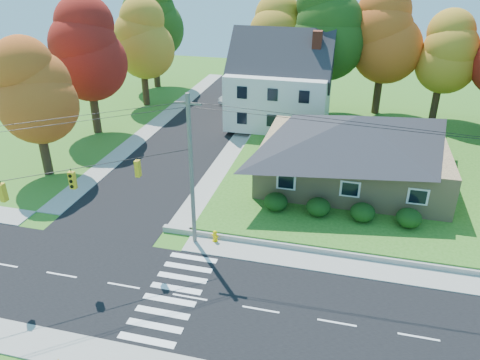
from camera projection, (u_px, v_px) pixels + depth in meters
The scene contains 19 objects.
ground at pixel (190, 297), 25.79m from camera, with size 120.00×120.00×0.00m, color #3D7923.
road_main at pixel (190, 297), 25.79m from camera, with size 90.00×8.00×0.02m, color black.
road_cross at pixel (201, 127), 50.07m from camera, with size 8.00×44.00×0.02m, color black.
sidewalk_north at pixel (216, 246), 30.11m from camera, with size 90.00×2.00×0.08m, color #9C9A90.
lawn at pixel (410, 164), 41.03m from camera, with size 30.00×30.00×0.50m, color #3D7923.
ranch_house at pixel (354, 148), 36.44m from camera, with size 14.60×10.60×5.40m.
colonial_house at pixel (280, 85), 48.00m from camera, with size 10.40×8.40×9.60m.
hedge_row at pixel (340, 210), 32.13m from camera, with size 10.70×1.70×1.27m.
traffic_infrastructure at pixel (191, 204), 24.69m from camera, with size 38.10×10.66×10.00m.
tree_lot_0 at pixel (272, 37), 51.98m from camera, with size 6.72×6.72×12.51m.
tree_lot_1 at pixel (327, 28), 49.21m from camera, with size 7.84×7.84×14.60m.
tree_lot_2 at pixel (385, 35), 49.06m from camera, with size 7.28×7.28×13.56m.
tree_lot_3 at pixel (445, 53), 47.46m from camera, with size 6.16×6.16×11.47m.
tree_west_0 at pixel (33, 91), 36.71m from camera, with size 6.16×6.16×11.47m.
tree_west_1 at pixel (86, 49), 45.01m from camera, with size 7.28×7.28×13.56m.
tree_west_2 at pixel (141, 39), 53.75m from camera, with size 6.72×6.72×12.51m.
tree_west_3 at pixel (152, 17), 60.54m from camera, with size 7.84×7.84×14.60m.
white_car at pixel (232, 96), 57.85m from camera, with size 1.50×4.30×1.42m, color silver.
fire_hydrant at pixel (215, 237), 30.47m from camera, with size 0.49×0.38×0.85m.
Camera 1 is at (7.62, -18.86, 17.36)m, focal length 35.00 mm.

